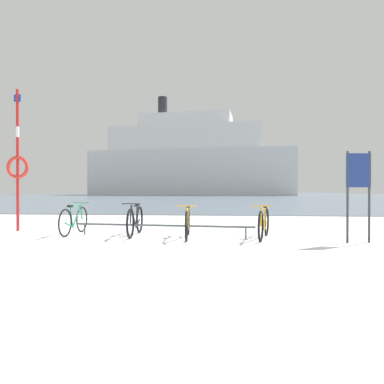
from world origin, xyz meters
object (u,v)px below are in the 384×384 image
(bicycle_1, at_px, (135,221))
(ferry_ship, at_px, (190,162))
(info_sign, at_px, (358,181))
(bicycle_3, at_px, (264,223))
(bicycle_2, at_px, (187,223))
(rescue_post, at_px, (18,163))
(bicycle_0, at_px, (74,220))

(bicycle_1, distance_m, ferry_ship, 62.93)
(info_sign, bearing_deg, bicycle_3, 166.64)
(bicycle_1, xyz_separation_m, bicycle_2, (1.38, -0.33, -0.01))
(info_sign, xyz_separation_m, rescue_post, (-8.79, 1.42, 0.57))
(bicycle_0, distance_m, bicycle_2, 3.06)
(bicycle_1, relative_size, bicycle_2, 1.02)
(bicycle_0, height_order, rescue_post, rescue_post)
(bicycle_3, height_order, rescue_post, rescue_post)
(bicycle_0, relative_size, bicycle_1, 0.94)
(bicycle_2, distance_m, bicycle_3, 1.84)
(info_sign, bearing_deg, bicycle_1, 171.93)
(bicycle_3, bearing_deg, info_sign, -13.36)
(bicycle_0, height_order, info_sign, info_sign)
(bicycle_1, height_order, bicycle_2, bicycle_1)
(bicycle_3, relative_size, info_sign, 0.86)
(bicycle_2, distance_m, rescue_post, 5.30)
(ferry_ship, bearing_deg, bicycle_0, -87.63)
(bicycle_1, relative_size, ferry_ship, 0.04)
(bicycle_3, bearing_deg, ferry_ship, 96.77)
(rescue_post, xyz_separation_m, ferry_ship, (-0.66, 61.76, 5.11))
(bicycle_3, bearing_deg, bicycle_1, 175.30)
(bicycle_2, xyz_separation_m, rescue_post, (-4.96, 1.01, 1.58))
(info_sign, height_order, ferry_ship, ferry_ship)
(rescue_post, distance_m, ferry_ship, 61.97)
(bicycle_1, xyz_separation_m, info_sign, (5.21, -0.74, 1.00))
(bicycle_1, xyz_separation_m, rescue_post, (-3.58, 0.68, 1.56))
(bicycle_1, relative_size, info_sign, 0.90)
(info_sign, height_order, rescue_post, rescue_post)
(ferry_ship, bearing_deg, bicycle_1, -86.12)
(bicycle_3, bearing_deg, rescue_post, 172.10)
(bicycle_0, distance_m, ferry_ship, 62.76)
(bicycle_1, relative_size, bicycle_3, 1.04)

